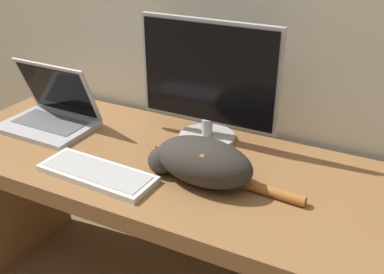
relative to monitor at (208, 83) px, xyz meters
The scene contains 5 objects.
desk 0.43m from the monitor, 116.86° to the right, with size 1.58×0.65×0.73m.
monitor is the anchor object (origin of this frame).
laptop 0.64m from the monitor, 164.11° to the right, with size 0.35×0.26×0.25m.
external_keyboard 0.49m from the monitor, 118.10° to the right, with size 0.40×0.16×0.02m.
cat 0.32m from the monitor, 68.33° to the right, with size 0.51×0.20×0.14m.
Camera 1 is at (0.72, -0.82, 1.50)m, focal length 42.00 mm.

